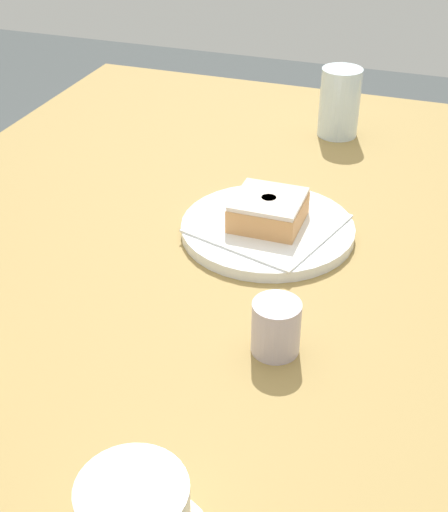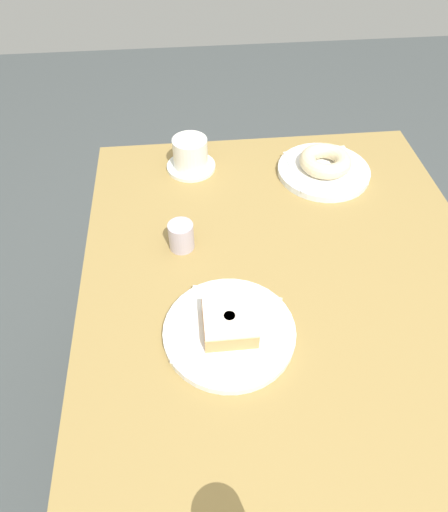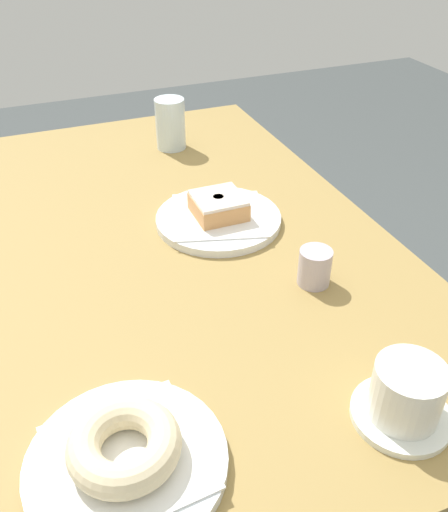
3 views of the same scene
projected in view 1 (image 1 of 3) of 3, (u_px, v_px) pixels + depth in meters
The scene contains 6 objects.
table at pixel (175, 286), 1.05m from camera, with size 1.20×0.82×0.74m.
plate_glazed_square at pixel (268, 229), 0.96m from camera, with size 0.24×0.24×0.02m, color white.
napkin_glazed_square at pixel (268, 223), 0.96m from camera, with size 0.17×0.17×0.00m, color white.
donut_glazed_square at pixel (268, 210), 0.95m from camera, with size 0.09×0.09×0.04m.
water_glass at pixel (340, 102), 1.22m from camera, with size 0.07×0.07×0.12m, color silver.
sugar_jar at pixel (276, 327), 0.75m from camera, with size 0.05×0.05×0.06m, color #B8ABB9.
Camera 1 is at (0.78, 0.35, 1.24)m, focal length 49.81 mm.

